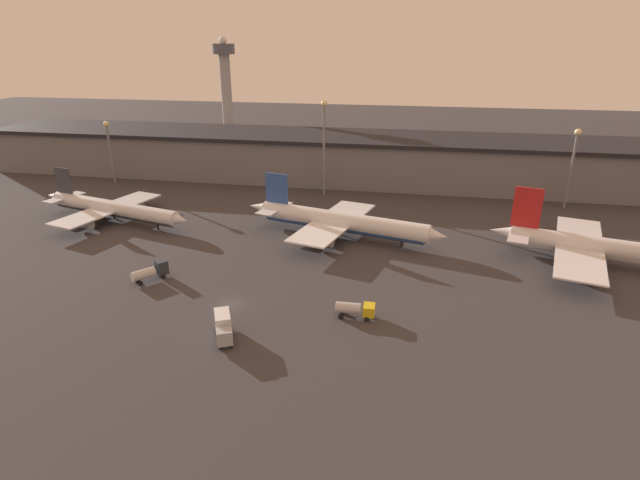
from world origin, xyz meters
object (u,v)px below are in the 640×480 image
at_px(service_vehicle_0, 151,272).
at_px(service_vehicle_1, 223,326).
at_px(airplane_0, 112,209).
at_px(airplane_1, 340,222).
at_px(airplane_2, 585,246).
at_px(control_tower, 226,86).
at_px(service_vehicle_2, 355,309).

distance_m(service_vehicle_0, service_vehicle_1, 27.28).
relative_size(airplane_0, airplane_1, 0.95).
xyz_separation_m(airplane_1, service_vehicle_1, (-11.38, -46.65, -1.76)).
bearing_deg(airplane_1, service_vehicle_1, -89.37).
height_order(airplane_1, airplane_2, airplane_2).
bearing_deg(control_tower, service_vehicle_1, -69.93).
relative_size(airplane_1, airplane_2, 1.29).
relative_size(airplane_1, service_vehicle_2, 7.48).
xyz_separation_m(airplane_1, airplane_2, (52.73, -4.75, -0.10)).
bearing_deg(service_vehicle_2, control_tower, 117.21).
xyz_separation_m(airplane_2, control_tower, (-115.99, 100.05, 22.53)).
height_order(airplane_2, service_vehicle_2, airplane_2).
bearing_deg(control_tower, airplane_2, -40.78).
relative_size(airplane_2, control_tower, 0.85).
distance_m(airplane_2, service_vehicle_0, 89.20).
distance_m(service_vehicle_0, service_vehicle_2, 41.65).
bearing_deg(service_vehicle_2, service_vehicle_0, 169.57).
height_order(airplane_0, service_vehicle_2, airplane_0).
relative_size(airplane_1, control_tower, 1.10).
height_order(airplane_2, service_vehicle_1, airplane_2).
bearing_deg(service_vehicle_1, control_tower, 175.31).
distance_m(airplane_0, airplane_2, 112.51).
distance_m(airplane_1, control_tower, 116.56).
xyz_separation_m(service_vehicle_1, control_tower, (-51.87, 141.95, 24.19)).
distance_m(airplane_0, service_vehicle_2, 77.16).
relative_size(airplane_1, service_vehicle_1, 6.82).
relative_size(service_vehicle_2, control_tower, 0.15).
relative_size(airplane_0, service_vehicle_2, 7.14).
bearing_deg(service_vehicle_1, airplane_2, 98.40).
relative_size(service_vehicle_0, service_vehicle_2, 1.01).
bearing_deg(airplane_1, service_vehicle_2, -62.87).
xyz_separation_m(airplane_2, service_vehicle_1, (-64.12, -41.90, -1.66)).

